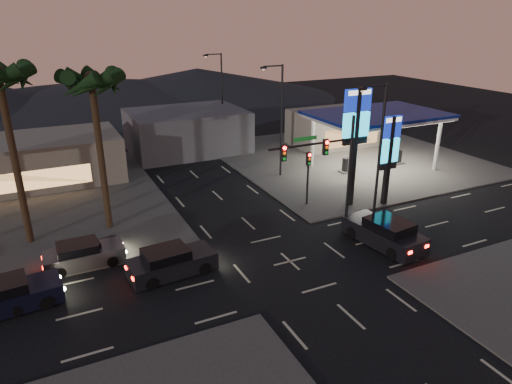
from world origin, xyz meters
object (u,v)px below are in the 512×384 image
gas_station (377,117)px  pylon_sign_tall (356,125)px  car_lane_a_rear (8,296)px  car_lane_b_mid (86,252)px  suv_station (385,233)px  car_lane_a_front (171,262)px  traffic_signal_mast (328,162)px  car_lane_b_front (83,255)px  pylon_sign_short (390,147)px

gas_station → pylon_sign_tall: 10.01m
pylon_sign_tall → car_lane_a_rear: size_ratio=1.76×
car_lane_b_mid → suv_station: size_ratio=0.74×
car_lane_a_front → car_lane_b_mid: bearing=139.1°
gas_station → traffic_signal_mast: size_ratio=1.53×
pylon_sign_tall → suv_station: 8.62m
car_lane_b_mid → gas_station: bearing=13.8°
car_lane_a_front → traffic_signal_mast: bearing=1.4°
pylon_sign_tall → suv_station: size_ratio=1.58×
car_lane_a_front → car_lane_b_front: 5.43m
car_lane_b_front → car_lane_b_mid: bearing=65.0°
pylon_sign_short → car_lane_b_front: (-22.21, 0.43, -3.96)m
traffic_signal_mast → car_lane_b_mid: (-14.77, 3.36, -4.61)m
car_lane_a_front → car_lane_a_rear: bearing=178.0°
car_lane_b_front → pylon_sign_short: bearing=-1.1°
car_lane_a_rear → car_lane_b_front: size_ratio=1.10×
gas_station → car_lane_b_front: gas_station is taller
gas_station → suv_station: (-9.49, -12.79, -4.24)m
car_lane_a_front → car_lane_b_front: car_lane_a_front is taller
suv_station → car_lane_b_front: bearing=162.1°
pylon_sign_short → suv_station: 7.91m
pylon_sign_short → car_lane_a_rear: bearing=-174.6°
traffic_signal_mast → car_lane_a_front: 11.49m
car_lane_a_front → gas_station: bearing=24.2°
traffic_signal_mast → car_lane_b_mid: traffic_signal_mast is taller
gas_station → car_lane_a_rear: size_ratio=2.39×
pylon_sign_short → car_lane_a_front: pylon_sign_short is taller
gas_station → pylon_sign_short: size_ratio=1.74×
traffic_signal_mast → gas_station: bearing=39.3°
car_lane_a_front → car_lane_b_front: bearing=143.8°
pylon_sign_tall → car_lane_b_front: pylon_sign_tall is taller
car_lane_b_front → suv_station: size_ratio=0.82×
car_lane_a_rear → suv_station: (21.59, -2.80, 0.09)m
car_lane_b_mid → car_lane_b_front: bearing=-115.0°
car_lane_a_front → car_lane_b_mid: (-4.18, 3.63, -0.14)m
car_lane_b_front → gas_station: bearing=14.6°
car_lane_b_mid → car_lane_a_front: bearing=-40.9°
pylon_sign_short → car_lane_b_mid: 22.39m
gas_station → suv_station: size_ratio=2.15×
pylon_sign_short → car_lane_a_front: 18.46m
gas_station → traffic_signal_mast: (-12.24, -10.01, 0.15)m
pylon_sign_tall → pylon_sign_short: size_ratio=1.29×
pylon_sign_tall → car_lane_b_front: (-19.71, -0.57, -5.69)m
pylon_sign_tall → car_lane_b_mid: bearing=-179.6°
car_lane_a_front → pylon_sign_short: bearing=8.9°
traffic_signal_mast → car_lane_a_front: size_ratio=1.55×
pylon_sign_tall → suv_station: (-1.99, -6.29, -5.55)m
car_lane_b_front → car_lane_a_front: bearing=-36.2°
pylon_sign_short → car_lane_b_front: pylon_sign_short is taller
gas_station → car_lane_a_rear: gas_station is taller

